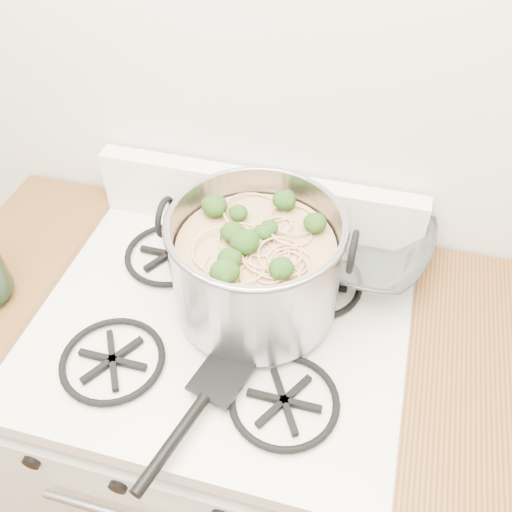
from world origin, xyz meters
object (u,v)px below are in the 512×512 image
(gas_range, at_px, (228,433))
(glass_bowl, at_px, (355,252))
(spatula, at_px, (221,374))
(stock_pot, at_px, (256,266))

(gas_range, xyz_separation_m, glass_bowl, (0.24, 0.24, 0.50))
(spatula, bearing_deg, glass_bowl, 77.78)
(spatula, bearing_deg, gas_range, 124.09)
(stock_pot, relative_size, glass_bowl, 2.88)
(gas_range, height_order, stock_pot, stock_pot)
(gas_range, height_order, spatula, spatula)
(stock_pot, height_order, glass_bowl, stock_pot)
(glass_bowl, bearing_deg, spatula, -116.74)
(glass_bowl, bearing_deg, stock_pot, -134.37)
(gas_range, xyz_separation_m, spatula, (0.05, -0.14, 0.50))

